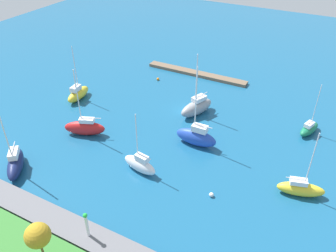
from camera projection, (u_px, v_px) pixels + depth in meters
name	position (u px, v px, depth m)	size (l,w,h in m)	color
water	(188.00, 111.00, 68.18)	(160.00, 160.00, 0.00)	#19567F
pier_dock	(196.00, 73.00, 81.63)	(24.36, 2.23, 0.69)	brown
breakwater	(74.00, 230.00, 43.37)	(57.84, 3.63, 1.09)	slate
harbor_beacon	(87.00, 223.00, 40.92)	(0.56, 0.56, 3.73)	silver
park_tree_west	(38.00, 236.00, 36.85)	(2.82, 2.82, 5.50)	brown
sailboat_yellow_far_north	(78.00, 94.00, 71.45)	(2.78, 6.64, 11.34)	yellow
sailboat_red_by_breakwater	(85.00, 127.00, 60.82)	(7.40, 4.67, 12.45)	red
sailboat_navy_lone_north	(15.00, 163.00, 52.94)	(6.32, 6.98, 13.07)	#141E4C
sailboat_gray_inner_mooring	(197.00, 107.00, 66.51)	(5.17, 8.07, 12.33)	gray
sailboat_green_far_south	(309.00, 129.00, 61.40)	(3.44, 5.67, 9.50)	#19724C
sailboat_white_outer_mooring	(140.00, 164.00, 52.78)	(6.14, 2.64, 10.14)	white
sailboat_blue_mid_basin	(196.00, 137.00, 58.26)	(7.16, 2.41, 14.16)	#2347B2
sailboat_yellow_near_pier	(301.00, 188.00, 48.73)	(6.82, 3.81, 10.62)	yellow
mooring_buoy_white	(211.00, 195.00, 48.80)	(0.65, 0.65, 0.65)	white
mooring_buoy_orange	(158.00, 79.00, 79.26)	(0.62, 0.62, 0.62)	orange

